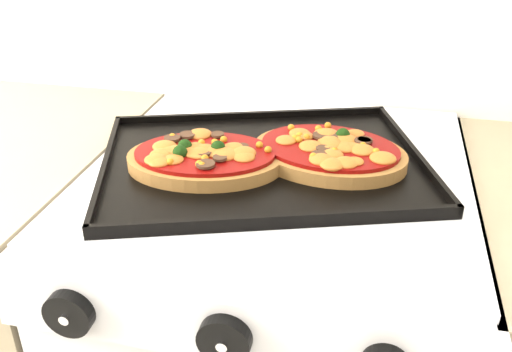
% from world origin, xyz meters
% --- Properties ---
extents(control_panel, '(0.60, 0.02, 0.09)m').
position_xyz_m(control_panel, '(0.01, 1.39, 0.85)').
color(control_panel, silver).
rests_on(control_panel, stove).
extents(knob_left, '(0.06, 0.02, 0.06)m').
position_xyz_m(knob_left, '(-0.18, 1.37, 0.85)').
color(knob_left, black).
rests_on(knob_left, control_panel).
extents(knob_center, '(0.06, 0.02, 0.06)m').
position_xyz_m(knob_center, '(0.01, 1.37, 0.85)').
color(knob_center, black).
rests_on(knob_center, control_panel).
extents(baking_tray, '(0.59, 0.50, 0.02)m').
position_xyz_m(baking_tray, '(-0.01, 1.69, 0.92)').
color(baking_tray, black).
rests_on(baking_tray, stove).
extents(pizza_left, '(0.26, 0.20, 0.04)m').
position_xyz_m(pizza_left, '(-0.10, 1.65, 0.94)').
color(pizza_left, '#996534').
rests_on(pizza_left, baking_tray).
extents(pizza_right, '(0.27, 0.21, 0.04)m').
position_xyz_m(pizza_right, '(0.09, 1.71, 0.94)').
color(pizza_right, '#996534').
rests_on(pizza_right, baking_tray).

